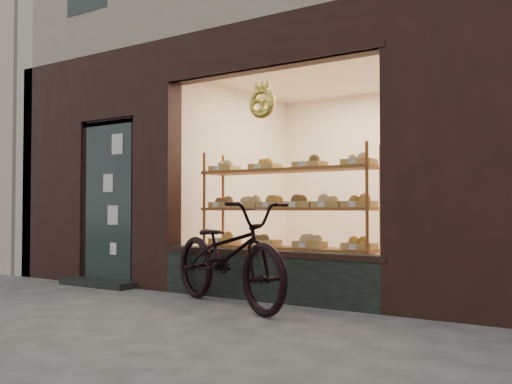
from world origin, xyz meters
The scene contains 4 objects.
ground centered at (0.00, 0.00, 0.00)m, with size 90.00×90.00×0.00m, color #464646.
neighbor_left centered at (-9.60, 5.50, 4.50)m, with size 12.00×7.00×9.00m, color beige.
display_shelf centered at (0.45, 2.55, 0.87)m, with size 2.20×0.45×1.70m.
bicycle centered at (0.32, 1.57, 0.53)m, with size 0.71×2.03×1.07m, color black.
Camera 1 is at (3.80, -3.16, 1.00)m, focal length 40.00 mm.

